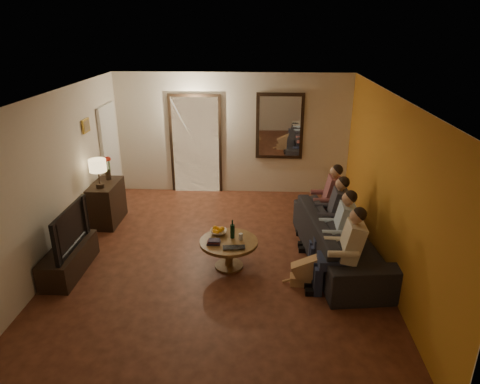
# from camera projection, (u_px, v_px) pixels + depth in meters

# --- Properties ---
(floor) EXTENTS (5.00, 6.00, 0.01)m
(floor) POSITION_uv_depth(u_px,v_px,m) (220.00, 259.00, 6.87)
(floor) COLOR #431F12
(floor) RESTS_ON ground
(ceiling) EXTENTS (5.00, 6.00, 0.01)m
(ceiling) POSITION_uv_depth(u_px,v_px,m) (217.00, 96.00, 5.91)
(ceiling) COLOR white
(ceiling) RESTS_ON back_wall
(back_wall) EXTENTS (5.00, 0.02, 2.60)m
(back_wall) POSITION_uv_depth(u_px,v_px,m) (233.00, 134.00, 9.17)
(back_wall) COLOR beige
(back_wall) RESTS_ON floor
(front_wall) EXTENTS (5.00, 0.02, 2.60)m
(front_wall) POSITION_uv_depth(u_px,v_px,m) (184.00, 308.00, 3.61)
(front_wall) COLOR beige
(front_wall) RESTS_ON floor
(left_wall) EXTENTS (0.02, 6.00, 2.60)m
(left_wall) POSITION_uv_depth(u_px,v_px,m) (56.00, 181.00, 6.51)
(left_wall) COLOR beige
(left_wall) RESTS_ON floor
(right_wall) EXTENTS (0.02, 6.00, 2.60)m
(right_wall) POSITION_uv_depth(u_px,v_px,m) (388.00, 187.00, 6.27)
(right_wall) COLOR beige
(right_wall) RESTS_ON floor
(orange_accent) EXTENTS (0.01, 6.00, 2.60)m
(orange_accent) POSITION_uv_depth(u_px,v_px,m) (388.00, 187.00, 6.27)
(orange_accent) COLOR #C48821
(orange_accent) RESTS_ON right_wall
(kitchen_doorway) EXTENTS (1.00, 0.06, 2.10)m
(kitchen_doorway) POSITION_uv_depth(u_px,v_px,m) (196.00, 145.00, 9.28)
(kitchen_doorway) COLOR #FFE0A5
(kitchen_doorway) RESTS_ON floor
(door_trim) EXTENTS (1.12, 0.04, 2.22)m
(door_trim) POSITION_uv_depth(u_px,v_px,m) (196.00, 146.00, 9.27)
(door_trim) COLOR black
(door_trim) RESTS_ON floor
(fridge_glimpse) EXTENTS (0.45, 0.03, 1.70)m
(fridge_glimpse) POSITION_uv_depth(u_px,v_px,m) (208.00, 152.00, 9.33)
(fridge_glimpse) COLOR silver
(fridge_glimpse) RESTS_ON floor
(mirror_frame) EXTENTS (1.00, 0.05, 1.40)m
(mirror_frame) POSITION_uv_depth(u_px,v_px,m) (280.00, 126.00, 9.01)
(mirror_frame) COLOR black
(mirror_frame) RESTS_ON back_wall
(mirror_glass) EXTENTS (0.86, 0.02, 1.26)m
(mirror_glass) POSITION_uv_depth(u_px,v_px,m) (280.00, 127.00, 8.98)
(mirror_glass) COLOR white
(mirror_glass) RESTS_ON back_wall
(white_door) EXTENTS (0.06, 0.85, 2.04)m
(white_door) POSITION_uv_depth(u_px,v_px,m) (111.00, 155.00, 8.74)
(white_door) COLOR white
(white_door) RESTS_ON floor
(framed_art) EXTENTS (0.03, 0.28, 0.24)m
(framed_art) POSITION_uv_depth(u_px,v_px,m) (86.00, 126.00, 7.51)
(framed_art) COLOR #B28C33
(framed_art) RESTS_ON left_wall
(art_canvas) EXTENTS (0.01, 0.22, 0.18)m
(art_canvas) POSITION_uv_depth(u_px,v_px,m) (87.00, 126.00, 7.51)
(art_canvas) COLOR brown
(art_canvas) RESTS_ON left_wall
(dresser) EXTENTS (0.45, 0.88, 0.78)m
(dresser) POSITION_uv_depth(u_px,v_px,m) (107.00, 203.00, 8.01)
(dresser) COLOR black
(dresser) RESTS_ON floor
(table_lamp) EXTENTS (0.30, 0.30, 0.54)m
(table_lamp) POSITION_uv_depth(u_px,v_px,m) (99.00, 173.00, 7.56)
(table_lamp) COLOR beige
(table_lamp) RESTS_ON dresser
(flower_vase) EXTENTS (0.14, 0.14, 0.44)m
(flower_vase) POSITION_uv_depth(u_px,v_px,m) (107.00, 168.00, 7.99)
(flower_vase) COLOR #B62213
(flower_vase) RESTS_ON dresser
(tv_stand) EXTENTS (0.45, 1.23, 0.41)m
(tv_stand) POSITION_uv_depth(u_px,v_px,m) (69.00, 260.00, 6.46)
(tv_stand) COLOR black
(tv_stand) RESTS_ON floor
(tv) EXTENTS (1.12, 0.15, 0.64)m
(tv) POSITION_uv_depth(u_px,v_px,m) (64.00, 228.00, 6.26)
(tv) COLOR black
(tv) RESTS_ON tv_stand
(sofa) EXTENTS (2.68, 1.33, 0.75)m
(sofa) POSITION_uv_depth(u_px,v_px,m) (341.00, 238.00, 6.73)
(sofa) COLOR black
(sofa) RESTS_ON floor
(person_a) EXTENTS (0.60, 0.40, 1.20)m
(person_a) POSITION_uv_depth(u_px,v_px,m) (346.00, 255.00, 5.82)
(person_a) COLOR tan
(person_a) RESTS_ON sofa
(person_b) EXTENTS (0.60, 0.40, 1.20)m
(person_b) POSITION_uv_depth(u_px,v_px,m) (339.00, 234.00, 6.37)
(person_b) COLOR tan
(person_b) RESTS_ON sofa
(person_c) EXTENTS (0.60, 0.40, 1.20)m
(person_c) POSITION_uv_depth(u_px,v_px,m) (333.00, 217.00, 6.93)
(person_c) COLOR tan
(person_c) RESTS_ON sofa
(person_d) EXTENTS (0.60, 0.40, 1.20)m
(person_d) POSITION_uv_depth(u_px,v_px,m) (328.00, 203.00, 7.49)
(person_d) COLOR tan
(person_d) RESTS_ON sofa
(dog) EXTENTS (0.57, 0.26, 0.56)m
(dog) POSITION_uv_depth(u_px,v_px,m) (308.00, 268.00, 6.11)
(dog) COLOR #B18152
(dog) RESTS_ON floor
(coffee_table) EXTENTS (0.93, 0.93, 0.45)m
(coffee_table) POSITION_uv_depth(u_px,v_px,m) (229.00, 254.00, 6.59)
(coffee_table) COLOR brown
(coffee_table) RESTS_ON floor
(bowl) EXTENTS (0.26, 0.26, 0.06)m
(bowl) POSITION_uv_depth(u_px,v_px,m) (218.00, 232.00, 6.70)
(bowl) COLOR white
(bowl) RESTS_ON coffee_table
(oranges) EXTENTS (0.20, 0.20, 0.08)m
(oranges) POSITION_uv_depth(u_px,v_px,m) (218.00, 228.00, 6.68)
(oranges) COLOR orange
(oranges) RESTS_ON bowl
(wine_bottle) EXTENTS (0.07, 0.07, 0.31)m
(wine_bottle) POSITION_uv_depth(u_px,v_px,m) (232.00, 229.00, 6.54)
(wine_bottle) COLOR black
(wine_bottle) RESTS_ON coffee_table
(wine_glass) EXTENTS (0.06, 0.06, 0.10)m
(wine_glass) POSITION_uv_depth(u_px,v_px,m) (241.00, 237.00, 6.52)
(wine_glass) COLOR silver
(wine_glass) RESTS_ON coffee_table
(book_stack) EXTENTS (0.20, 0.15, 0.07)m
(book_stack) POSITION_uv_depth(u_px,v_px,m) (214.00, 241.00, 6.41)
(book_stack) COLOR black
(book_stack) RESTS_ON coffee_table
(laptop) EXTENTS (0.35, 0.25, 0.03)m
(laptop) POSITION_uv_depth(u_px,v_px,m) (234.00, 249.00, 6.23)
(laptop) COLOR black
(laptop) RESTS_ON coffee_table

